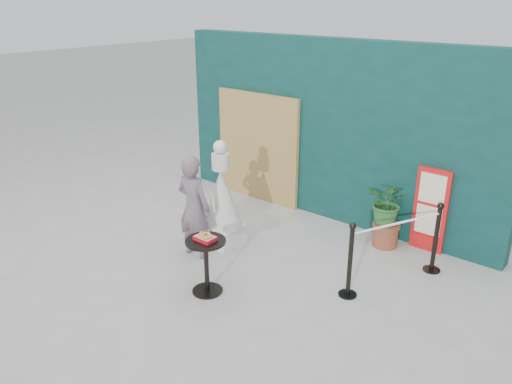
% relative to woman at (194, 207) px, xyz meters
% --- Properties ---
extents(ground, '(60.00, 60.00, 0.00)m').
position_rel_woman_xyz_m(ground, '(0.69, -0.62, -0.77)').
color(ground, '#ADAAA5').
rests_on(ground, ground).
extents(back_wall, '(6.00, 0.30, 3.00)m').
position_rel_woman_xyz_m(back_wall, '(0.69, 2.53, 0.73)').
color(back_wall, '#0A2F2B').
rests_on(back_wall, ground).
extents(bamboo_fence, '(1.80, 0.08, 2.00)m').
position_rel_woman_xyz_m(bamboo_fence, '(-0.71, 2.32, 0.23)').
color(bamboo_fence, tan).
rests_on(bamboo_fence, ground).
extents(woman, '(0.59, 0.41, 1.53)m').
position_rel_woman_xyz_m(woman, '(0.00, 0.00, 0.00)').
color(woman, '#6A5B62').
rests_on(woman, ground).
extents(menu_board, '(0.50, 0.07, 1.30)m').
position_rel_woman_xyz_m(menu_board, '(2.59, 2.33, -0.12)').
color(menu_board, red).
rests_on(menu_board, ground).
extents(statue, '(0.65, 0.65, 1.66)m').
position_rel_woman_xyz_m(statue, '(0.05, 0.53, -0.09)').
color(statue, white).
rests_on(statue, ground).
extents(cafe_table, '(0.52, 0.52, 0.75)m').
position_rel_woman_xyz_m(cafe_table, '(0.84, -0.61, -0.27)').
color(cafe_table, black).
rests_on(cafe_table, ground).
extents(food_basket, '(0.26, 0.19, 0.11)m').
position_rel_woman_xyz_m(food_basket, '(0.84, -0.61, 0.02)').
color(food_basket, '#AE1222').
rests_on(food_basket, cafe_table).
extents(planter, '(0.63, 0.55, 1.07)m').
position_rel_woman_xyz_m(planter, '(2.05, 2.06, -0.15)').
color(planter, brown).
rests_on(planter, ground).
extents(stanchion_barrier, '(0.84, 1.54, 1.03)m').
position_rel_woman_xyz_m(stanchion_barrier, '(2.60, 1.13, -0.27)').
color(stanchion_barrier, black).
rests_on(stanchion_barrier, ground).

